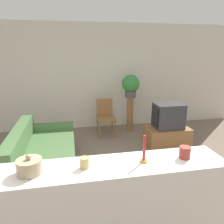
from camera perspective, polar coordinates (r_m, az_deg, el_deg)
name	(u,v)px	position (r m, az deg, el deg)	size (l,w,h in m)	color
ground_plane	(93,217)	(3.04, -4.90, -25.71)	(14.00, 14.00, 0.00)	#756656
wall_back	(77,78)	(5.75, -9.06, 8.86)	(9.00, 0.06, 2.70)	beige
couch	(43,156)	(3.98, -17.61, -10.97)	(0.99, 1.86, 0.78)	#476B3D
tv_stand	(167,136)	(4.99, 14.16, -6.10)	(0.93, 0.56, 0.40)	olive
television	(168,116)	(4.84, 14.46, -0.98)	(0.61, 0.45, 0.53)	#333338
wooden_chair	(105,115)	(5.37, -1.72, -0.85)	(0.44, 0.44, 0.87)	olive
plant_stand	(130,114)	(5.63, 4.70, -0.52)	(0.16, 0.16, 0.89)	olive
potted_plant	(131,85)	(5.47, 4.88, 7.07)	(0.44, 0.44, 0.56)	#4C4C51
foreground_counter	(99,215)	(2.28, -3.47, -25.35)	(2.37, 0.44, 1.03)	white
decorative_bowl	(29,166)	(1.97, -20.77, -13.12)	(0.21, 0.21, 0.17)	tan
candle_jar	(84,163)	(1.94, -7.21, -13.00)	(0.08, 0.08, 0.10)	tan
candlestick	(144,153)	(2.03, 8.34, -10.64)	(0.07, 0.07, 0.26)	#B7933D
coffee_tin	(185,152)	(2.20, 18.47, -9.98)	(0.10, 0.10, 0.11)	#99382D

